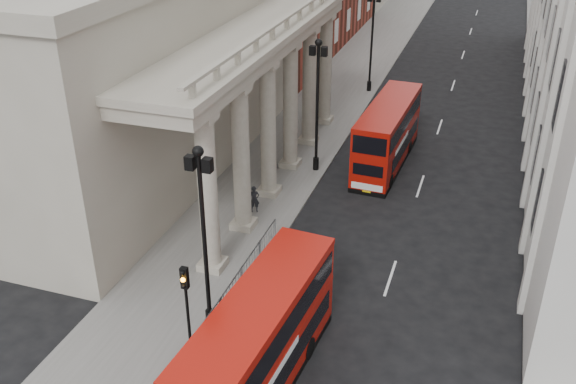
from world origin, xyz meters
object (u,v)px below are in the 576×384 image
object	(u,v)px
bus_near	(259,343)
bus_far	(388,133)
pedestrian_b	(268,167)
lamp_post_south	(204,229)
pedestrian_c	(292,152)
lamp_post_mid	(317,97)
pedestrian_a	(254,199)
traffic_light	(186,297)
lamp_post_north	(372,34)

from	to	relation	value
bus_near	bus_far	bearing A→B (deg)	92.37
bus_far	pedestrian_b	size ratio (longest dim) A/B	6.03
lamp_post_south	bus_far	size ratio (longest dim) A/B	0.87
pedestrian_b	pedestrian_c	bearing A→B (deg)	-122.01
lamp_post_mid	pedestrian_c	xyz separation A→B (m)	(-1.64, 0.21, -3.93)
bus_far	pedestrian_a	xyz separation A→B (m)	(-5.72, -8.71, -1.24)
pedestrian_c	lamp_post_mid	bearing A→B (deg)	19.87
traffic_light	lamp_post_south	bearing A→B (deg)	92.84
traffic_light	pedestrian_a	world-z (taller)	traffic_light
lamp_post_south	pedestrian_a	bearing A→B (deg)	100.07
traffic_light	lamp_post_mid	bearing A→B (deg)	90.32
lamp_post_mid	bus_near	bearing A→B (deg)	-80.14
pedestrian_b	lamp_post_north	bearing A→B (deg)	-111.29
lamp_post_mid	bus_far	size ratio (longest dim) A/B	0.87
lamp_post_mid	pedestrian_a	bearing A→B (deg)	-105.42
lamp_post_north	pedestrian_a	world-z (taller)	lamp_post_north
traffic_light	bus_near	distance (m)	3.30
pedestrian_a	pedestrian_b	bearing A→B (deg)	72.03
lamp_post_south	lamp_post_mid	world-z (taller)	same
lamp_post_north	pedestrian_a	size ratio (longest dim) A/B	5.40
lamp_post_south	traffic_light	size ratio (longest dim) A/B	1.93
pedestrian_a	lamp_post_north	bearing A→B (deg)	57.88
lamp_post_north	bus_far	size ratio (longest dim) A/B	0.87
pedestrian_a	lamp_post_mid	bearing A→B (deg)	46.90
traffic_light	lamp_post_north	bearing A→B (deg)	90.17
lamp_post_north	pedestrian_b	world-z (taller)	lamp_post_north
lamp_post_north	pedestrian_a	xyz separation A→B (m)	(-1.73, -22.27, -4.02)
lamp_post_mid	lamp_post_north	distance (m)	16.00
bus_near	pedestrian_a	distance (m)	13.30
pedestrian_a	pedestrian_c	distance (m)	6.48
lamp_post_south	bus_near	xyz separation A→B (m)	(3.22, -2.54, -2.75)
traffic_light	pedestrian_c	distance (m)	18.44
pedestrian_a	pedestrian_c	world-z (taller)	pedestrian_c
lamp_post_mid	traffic_light	xyz separation A→B (m)	(0.10, -18.02, -1.80)
lamp_post_north	lamp_post_south	bearing A→B (deg)	-90.00
bus_far	lamp_post_mid	bearing A→B (deg)	-145.64
lamp_post_mid	bus_far	world-z (taller)	lamp_post_mid
lamp_post_south	bus_far	xyz separation A→B (m)	(3.99, 18.44, -2.78)
lamp_post_south	lamp_post_mid	size ratio (longest dim) A/B	1.00
bus_near	pedestrian_c	size ratio (longest dim) A/B	5.65
lamp_post_mid	pedestrian_b	bearing A→B (deg)	-138.15
bus_far	pedestrian_a	bearing A→B (deg)	-120.43
bus_far	pedestrian_b	world-z (taller)	bus_far
traffic_light	bus_near	size ratio (longest dim) A/B	0.44
lamp_post_mid	pedestrian_b	xyz separation A→B (m)	(-2.43, -2.18, -4.00)
pedestrian_a	pedestrian_c	size ratio (longest dim) A/B	0.89
bus_near	pedestrian_c	xyz separation A→B (m)	(-4.86, 18.75, -1.18)
traffic_light	bus_far	xyz separation A→B (m)	(3.89, 20.46, -0.97)
lamp_post_mid	pedestrian_a	distance (m)	7.64
lamp_post_south	lamp_post_north	bearing A→B (deg)	90.00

